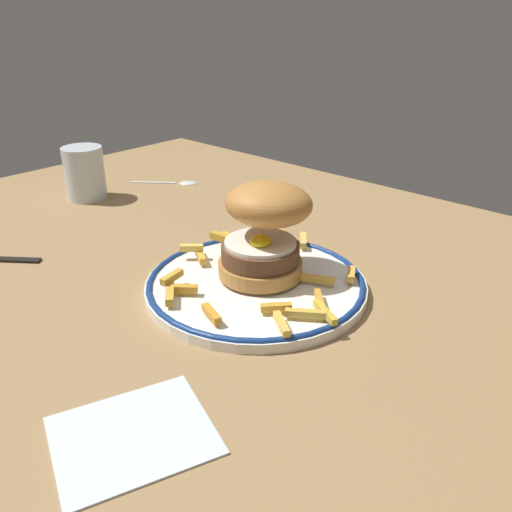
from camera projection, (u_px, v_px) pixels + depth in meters
The scene contains 7 objects.
ground_plane at pixel (268, 320), 62.68cm from camera, with size 145.68×97.71×4.00cm, color olive.
dinner_plate at pixel (256, 284), 64.91cm from camera, with size 26.94×26.94×1.60cm.
burger at pixel (265, 227), 63.92cm from camera, with size 13.19×13.70×11.69cm.
fries_pile at pixel (251, 275), 63.79cm from camera, with size 25.28×25.81×2.83cm.
water_glass at pixel (85, 177), 94.39cm from camera, with size 7.01×7.01×9.26cm.
spoon at pixel (181, 182), 103.72cm from camera, with size 11.47×9.61×0.90cm.
napkin at pixel (133, 434), 43.11cm from camera, with size 10.62×12.53×0.40cm, color silver.
Camera 1 is at (34.86, -40.38, 31.81)cm, focal length 37.31 mm.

